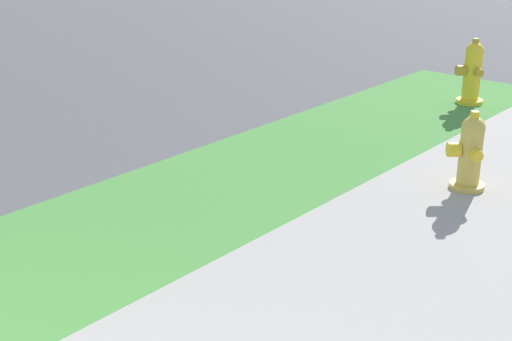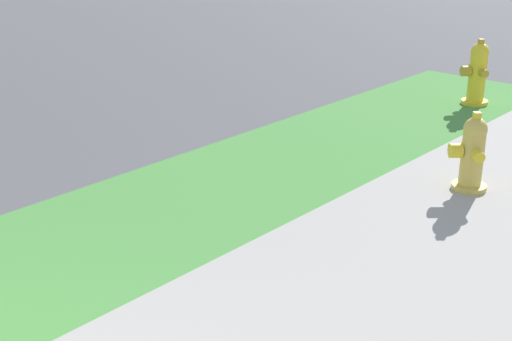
# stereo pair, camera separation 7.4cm
# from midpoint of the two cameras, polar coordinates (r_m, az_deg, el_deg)

# --- Properties ---
(fire_hydrant_at_driveway) EXTENTS (0.34, 0.34, 0.67)m
(fire_hydrant_at_driveway) POSITION_cam_midpoint_polar(r_m,az_deg,el_deg) (6.06, 16.39, 1.37)
(fire_hydrant_at_driveway) COLOR gold
(fire_hydrant_at_driveway) RESTS_ON ground
(fire_hydrant_mid_block) EXTENTS (0.35, 0.35, 0.77)m
(fire_hydrant_mid_block) POSITION_cam_midpoint_polar(r_m,az_deg,el_deg) (8.72, 16.66, 7.51)
(fire_hydrant_mid_block) COLOR yellow
(fire_hydrant_mid_block) RESTS_ON ground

